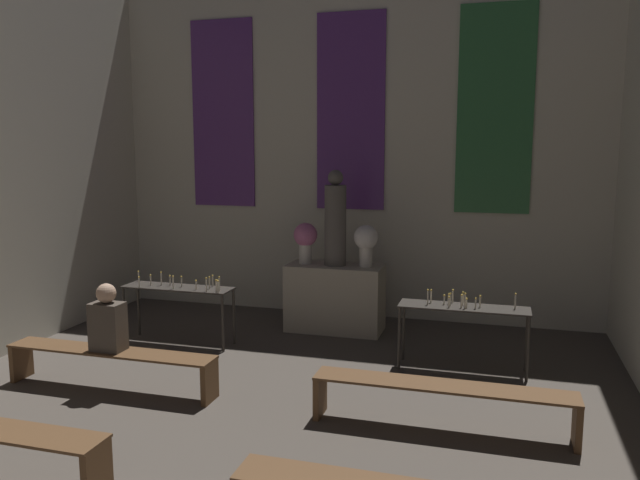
{
  "coord_description": "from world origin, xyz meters",
  "views": [
    {
      "loc": [
        2.28,
        0.0,
        2.69
      ],
      "look_at": [
        0.0,
        7.87,
        1.47
      ],
      "focal_mm": 35.0,
      "sensor_mm": 36.0,
      "label": 1
    }
  ],
  "objects_px": {
    "statue": "(335,221)",
    "person_seated": "(107,321)",
    "candle_rack_right": "(463,314)",
    "flower_vase_right": "(366,241)",
    "altar": "(335,298)",
    "candle_rack_left": "(179,294)",
    "pew_back_left": "(110,360)",
    "pew_back_right": "(442,396)",
    "flower_vase_left": "(305,238)"
  },
  "relations": [
    {
      "from": "statue",
      "to": "person_seated",
      "type": "relative_size",
      "value": 1.83
    },
    {
      "from": "candle_rack_right",
      "to": "flower_vase_right",
      "type": "bearing_deg",
      "value": 140.52
    },
    {
      "from": "altar",
      "to": "candle_rack_left",
      "type": "height_order",
      "value": "candle_rack_left"
    },
    {
      "from": "statue",
      "to": "candle_rack_right",
      "type": "height_order",
      "value": "statue"
    },
    {
      "from": "pew_back_left",
      "to": "candle_rack_left",
      "type": "bearing_deg",
      "value": 92.68
    },
    {
      "from": "pew_back_right",
      "to": "person_seated",
      "type": "xyz_separation_m",
      "value": [
        -3.66,
        0.0,
        0.45
      ]
    },
    {
      "from": "person_seated",
      "to": "flower_vase_left",
      "type": "bearing_deg",
      "value": 64.68
    },
    {
      "from": "flower_vase_right",
      "to": "statue",
      "type": "bearing_deg",
      "value": 180.0
    },
    {
      "from": "person_seated",
      "to": "candle_rack_left",
      "type": "bearing_deg",
      "value": 92.31
    },
    {
      "from": "pew_back_right",
      "to": "person_seated",
      "type": "distance_m",
      "value": 3.69
    },
    {
      "from": "flower_vase_left",
      "to": "pew_back_left",
      "type": "distance_m",
      "value": 3.37
    },
    {
      "from": "pew_back_right",
      "to": "candle_rack_right",
      "type": "bearing_deg",
      "value": 87.06
    },
    {
      "from": "altar",
      "to": "person_seated",
      "type": "relative_size",
      "value": 1.85
    },
    {
      "from": "flower_vase_left",
      "to": "pew_back_right",
      "type": "xyz_separation_m",
      "value": [
        2.28,
        -2.91,
        -1.01
      ]
    },
    {
      "from": "altar",
      "to": "pew_back_left",
      "type": "distance_m",
      "value": 3.44
    },
    {
      "from": "candle_rack_right",
      "to": "person_seated",
      "type": "distance_m",
      "value": 4.12
    },
    {
      "from": "candle_rack_left",
      "to": "pew_back_right",
      "type": "relative_size",
      "value": 0.62
    },
    {
      "from": "altar",
      "to": "candle_rack_left",
      "type": "xyz_separation_m",
      "value": [
        -1.9,
        -1.2,
        0.21
      ]
    },
    {
      "from": "flower_vase_left",
      "to": "pew_back_left",
      "type": "bearing_deg",
      "value": -115.14
    },
    {
      "from": "statue",
      "to": "candle_rack_right",
      "type": "distance_m",
      "value": 2.44
    },
    {
      "from": "flower_vase_right",
      "to": "candle_rack_right",
      "type": "bearing_deg",
      "value": -39.48
    },
    {
      "from": "person_seated",
      "to": "altar",
      "type": "bearing_deg",
      "value": 57.81
    },
    {
      "from": "candle_rack_right",
      "to": "statue",
      "type": "bearing_deg",
      "value": 147.89
    },
    {
      "from": "person_seated",
      "to": "statue",
      "type": "bearing_deg",
      "value": 57.81
    },
    {
      "from": "altar",
      "to": "pew_back_left",
      "type": "relative_size",
      "value": 0.56
    },
    {
      "from": "statue",
      "to": "person_seated",
      "type": "height_order",
      "value": "statue"
    },
    {
      "from": "altar",
      "to": "statue",
      "type": "height_order",
      "value": "statue"
    },
    {
      "from": "altar",
      "to": "pew_back_right",
      "type": "bearing_deg",
      "value": -57.97
    },
    {
      "from": "flower_vase_left",
      "to": "person_seated",
      "type": "height_order",
      "value": "flower_vase_left"
    },
    {
      "from": "flower_vase_left",
      "to": "candle_rack_left",
      "type": "relative_size",
      "value": 0.39
    },
    {
      "from": "altar",
      "to": "pew_back_right",
      "type": "xyz_separation_m",
      "value": [
        1.82,
        -2.91,
        -0.15
      ]
    },
    {
      "from": "candle_rack_left",
      "to": "candle_rack_right",
      "type": "relative_size",
      "value": 1.0
    },
    {
      "from": "flower_vase_left",
      "to": "statue",
      "type": "bearing_deg",
      "value": 0.0
    },
    {
      "from": "altar",
      "to": "flower_vase_right",
      "type": "height_order",
      "value": "flower_vase_right"
    },
    {
      "from": "altar",
      "to": "statue",
      "type": "bearing_deg",
      "value": 0.0
    },
    {
      "from": "flower_vase_right",
      "to": "candle_rack_right",
      "type": "distance_m",
      "value": 2.0
    },
    {
      "from": "altar",
      "to": "pew_back_left",
      "type": "height_order",
      "value": "altar"
    },
    {
      "from": "statue",
      "to": "candle_rack_left",
      "type": "height_order",
      "value": "statue"
    },
    {
      "from": "candle_rack_left",
      "to": "pew_back_right",
      "type": "distance_m",
      "value": 4.12
    },
    {
      "from": "flower_vase_left",
      "to": "flower_vase_right",
      "type": "relative_size",
      "value": 1.0
    },
    {
      "from": "flower_vase_left",
      "to": "person_seated",
      "type": "distance_m",
      "value": 3.27
    },
    {
      "from": "flower_vase_left",
      "to": "candle_rack_right",
      "type": "relative_size",
      "value": 0.39
    },
    {
      "from": "altar",
      "to": "candle_rack_right",
      "type": "relative_size",
      "value": 0.91
    },
    {
      "from": "statue",
      "to": "flower_vase_left",
      "type": "bearing_deg",
      "value": 180.0
    },
    {
      "from": "pew_back_left",
      "to": "pew_back_right",
      "type": "xyz_separation_m",
      "value": [
        3.65,
        0.0,
        0.0
      ]
    },
    {
      "from": "pew_back_right",
      "to": "person_seated",
      "type": "relative_size",
      "value": 3.28
    },
    {
      "from": "flower_vase_right",
      "to": "altar",
      "type": "bearing_deg",
      "value": 180.0
    },
    {
      "from": "candle_rack_right",
      "to": "person_seated",
      "type": "relative_size",
      "value": 2.04
    },
    {
      "from": "altar",
      "to": "candle_rack_right",
      "type": "bearing_deg",
      "value": -32.11
    },
    {
      "from": "altar",
      "to": "flower_vase_right",
      "type": "distance_m",
      "value": 0.98
    }
  ]
}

